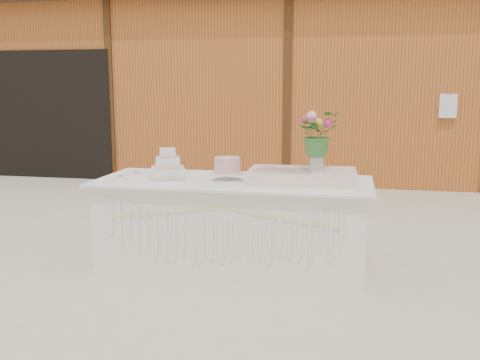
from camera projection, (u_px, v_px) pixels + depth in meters
name	position (u px, v px, depth m)	size (l,w,h in m)	color
ground	(233.00, 264.00, 4.81)	(80.00, 80.00, 0.00)	beige
barn	(299.00, 82.00, 10.31)	(12.60, 4.60, 3.30)	#AF5D24
cake_table	(233.00, 223.00, 4.74)	(2.40, 1.00, 0.77)	white
wedding_cake	(168.00, 168.00, 4.75)	(0.39, 0.39, 0.27)	silver
pink_cake_stand	(227.00, 168.00, 4.61)	(0.29, 0.29, 0.21)	white
satin_runner	(302.00, 176.00, 4.53)	(0.90, 0.52, 0.11)	#FFD7CD
flower_vase	(317.00, 160.00, 4.47)	(0.12, 0.12, 0.17)	#ADAEB2
bouquet	(318.00, 128.00, 4.43)	(0.34, 0.30, 0.38)	#316729
loose_flowers	(132.00, 174.00, 4.95)	(0.15, 0.37, 0.02)	pink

